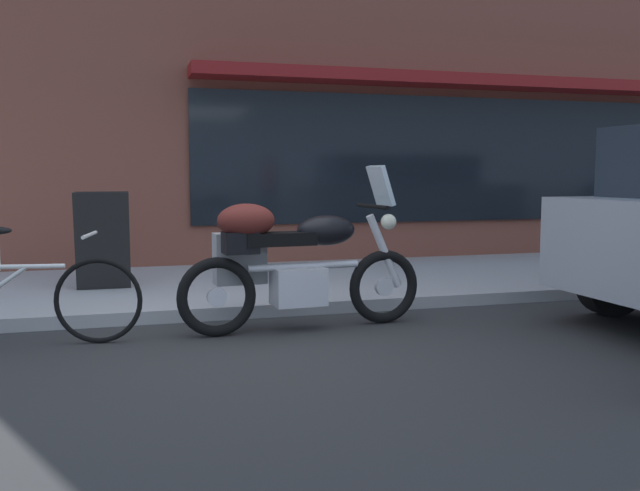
# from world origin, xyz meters

# --- Properties ---
(ground_plane) EXTENTS (80.00, 80.00, 0.00)m
(ground_plane) POSITION_xyz_m (0.00, 0.00, 0.00)
(ground_plane) COLOR #2D2D2D
(touring_motorcycle) EXTENTS (2.16, 0.62, 1.41)m
(touring_motorcycle) POSITION_xyz_m (0.35, 0.61, 0.61)
(touring_motorcycle) COLOR black
(touring_motorcycle) RESTS_ON ground_plane
(parked_bicycle) EXTENTS (1.74, 0.48, 0.93)m
(parked_bicycle) POSITION_xyz_m (-1.73, 0.64, 0.37)
(parked_bicycle) COLOR black
(parked_bicycle) RESTS_ON ground_plane
(sandwich_board_sign) EXTENTS (0.55, 0.43, 1.02)m
(sandwich_board_sign) POSITION_xyz_m (-1.21, 2.52, 0.64)
(sandwich_board_sign) COLOR black
(sandwich_board_sign) RESTS_ON sidewalk_curb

